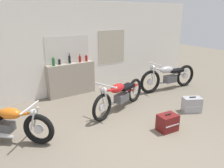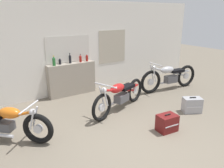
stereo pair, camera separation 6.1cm
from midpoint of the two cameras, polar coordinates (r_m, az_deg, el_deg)
The scene contains 13 objects.
ground_plane at distance 4.47m, azimuth 9.59°, elevation -15.42°, with size 24.00×24.00×0.00m, color #706656.
wall_back at distance 6.85m, azimuth -10.41°, elevation 9.04°, with size 10.00×0.07×2.80m.
sill_counter at distance 6.84m, azimuth -10.18°, elevation 1.30°, with size 1.48×0.28×1.00m.
bottle_leftmost at distance 6.47m, azimuth -14.67°, elevation 5.76°, with size 0.09×0.09×0.29m.
bottle_left_center at distance 6.61m, azimuth -13.19°, elevation 5.75°, with size 0.07×0.07×0.20m.
bottle_center at distance 6.70m, azimuth -10.66°, elevation 6.50°, with size 0.07×0.07×0.31m.
bottle_right_center at distance 6.81m, azimuth -7.99°, elevation 6.62°, with size 0.07×0.07×0.25m.
bottle_rightmost at distance 6.92m, azimuth -6.32°, elevation 6.80°, with size 0.07×0.07×0.23m.
motorcycle_silver at distance 7.42m, azimuth 14.98°, elevation 1.85°, with size 2.25×0.64×0.95m.
motorcycle_orange at distance 4.84m, azimuth -25.58°, elevation -9.05°, with size 1.50×1.47×0.78m.
motorcycle_red at distance 5.66m, azimuth 2.41°, elevation -2.88°, with size 2.06×0.91×0.86m.
hard_case_silver at distance 6.00m, azimuth 20.44°, elevation -5.16°, with size 0.53×0.46×0.41m.
hard_case_darkred at distance 4.94m, azimuth 14.53°, elevation -9.82°, with size 0.44×0.34×0.39m.
Camera 2 is at (-2.58, -2.69, 2.46)m, focal length 35.00 mm.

